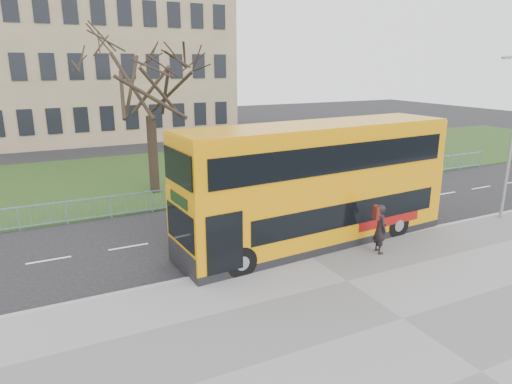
# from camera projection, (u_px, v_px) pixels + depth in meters

# --- Properties ---
(ground) EXTENTS (120.00, 120.00, 0.00)m
(ground) POSITION_uv_depth(u_px,v_px,m) (286.00, 243.00, 19.04)
(ground) COLOR black
(ground) RESTS_ON ground
(pavement) EXTENTS (80.00, 10.50, 0.12)m
(pavement) POSITION_uv_depth(u_px,v_px,m) (403.00, 320.00, 13.19)
(pavement) COLOR slate
(pavement) RESTS_ON ground
(kerb) EXTENTS (80.00, 0.20, 0.14)m
(kerb) POSITION_uv_depth(u_px,v_px,m) (306.00, 255.00, 17.68)
(kerb) COLOR gray
(kerb) RESTS_ON ground
(grass_verge) EXTENTS (80.00, 15.40, 0.08)m
(grass_verge) POSITION_uv_depth(u_px,v_px,m) (183.00, 172.00, 31.38)
(grass_verge) COLOR #1E3513
(grass_verge) RESTS_ON ground
(guard_railing) EXTENTS (40.00, 0.12, 1.10)m
(guard_railing) POSITION_uv_depth(u_px,v_px,m) (226.00, 192.00, 24.59)
(guard_railing) COLOR #689BB9
(guard_railing) RESTS_ON ground
(bare_tree) EXTENTS (7.28, 7.28, 10.40)m
(bare_tree) POSITION_uv_depth(u_px,v_px,m) (150.00, 100.00, 24.97)
(bare_tree) COLOR black
(bare_tree) RESTS_ON grass_verge
(civic_building) EXTENTS (30.00, 15.00, 14.00)m
(civic_building) POSITION_uv_depth(u_px,v_px,m) (68.00, 66.00, 45.25)
(civic_building) COLOR #857054
(civic_building) RESTS_ON ground
(yellow_bus) EXTENTS (11.88, 3.59, 4.91)m
(yellow_bus) POSITION_uv_depth(u_px,v_px,m) (317.00, 182.00, 18.34)
(yellow_bus) COLOR orange
(yellow_bus) RESTS_ON ground
(pedestrian) EXTENTS (0.63, 0.81, 1.95)m
(pedestrian) POSITION_uv_depth(u_px,v_px,m) (380.00, 229.00, 17.56)
(pedestrian) COLOR black
(pedestrian) RESTS_ON pavement
(street_lamp) EXTENTS (1.58, 0.22, 7.43)m
(street_lamp) POSITION_uv_depth(u_px,v_px,m) (512.00, 133.00, 20.65)
(street_lamp) COLOR gray
(street_lamp) RESTS_ON pavement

